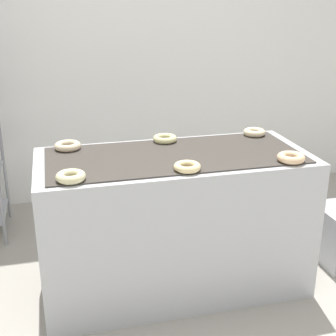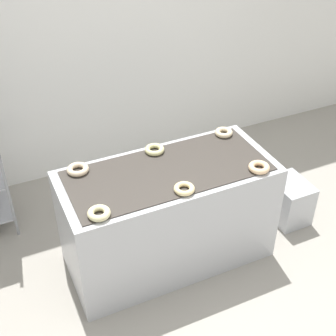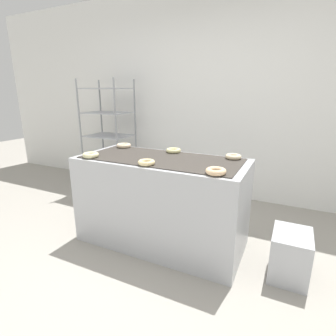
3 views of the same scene
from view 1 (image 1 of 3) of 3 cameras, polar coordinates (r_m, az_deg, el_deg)
wall_back at (r=4.04m, az=-4.93°, el=15.72°), size 8.00×0.05×2.80m
fryer_machine at (r=2.85m, az=0.75°, el=-6.61°), size 1.57×0.71×0.86m
donut_near_left at (r=2.35m, az=-11.78°, el=-1.02°), size 0.15×0.15×0.04m
donut_near_center at (r=2.44m, az=2.42°, el=0.16°), size 0.14×0.14×0.04m
donut_near_right at (r=2.65m, az=14.76°, el=1.24°), size 0.15×0.15×0.04m
donut_far_left at (r=2.83m, az=-12.13°, el=2.67°), size 0.16×0.16×0.04m
donut_far_center at (r=2.92m, az=-0.38°, el=3.61°), size 0.15×0.15×0.04m
donut_far_right at (r=3.10m, az=10.48°, el=4.32°), size 0.14×0.14×0.04m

